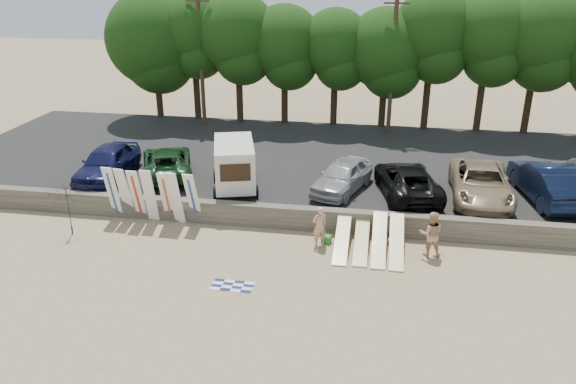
# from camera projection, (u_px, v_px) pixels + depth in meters

# --- Properties ---
(ground) EXTENTS (120.00, 120.00, 0.00)m
(ground) POSITION_uv_depth(u_px,v_px,m) (332.00, 266.00, 21.42)
(ground) COLOR tan
(ground) RESTS_ON ground
(seawall) EXTENTS (44.00, 0.50, 1.00)m
(seawall) POSITION_uv_depth(u_px,v_px,m) (339.00, 221.00, 23.96)
(seawall) COLOR #6B6356
(seawall) RESTS_ON ground
(parking_lot) EXTENTS (44.00, 14.50, 0.70)m
(parking_lot) POSITION_uv_depth(u_px,v_px,m) (350.00, 165.00, 30.85)
(parking_lot) COLOR #282828
(parking_lot) RESTS_ON ground
(treeline) EXTENTS (33.14, 6.36, 8.76)m
(treeline) POSITION_uv_depth(u_px,v_px,m) (343.00, 38.00, 35.14)
(treeline) COLOR #382616
(treeline) RESTS_ON parking_lot
(utility_poles) EXTENTS (25.80, 0.26, 9.00)m
(utility_poles) POSITION_uv_depth(u_px,v_px,m) (393.00, 57.00, 33.61)
(utility_poles) COLOR #473321
(utility_poles) RESTS_ON parking_lot
(box_trailer) EXTENTS (2.77, 3.92, 2.27)m
(box_trailer) POSITION_uv_depth(u_px,v_px,m) (234.00, 163.00, 26.34)
(box_trailer) COLOR beige
(box_trailer) RESTS_ON parking_lot
(car_0) EXTENTS (2.19, 5.01, 1.68)m
(car_0) POSITION_uv_depth(u_px,v_px,m) (107.00, 163.00, 27.73)
(car_0) COLOR #121440
(car_0) RESTS_ON parking_lot
(car_1) EXTENTS (4.04, 5.66, 1.43)m
(car_1) POSITION_uv_depth(u_px,v_px,m) (167.00, 162.00, 28.16)
(car_1) COLOR #123418
(car_1) RESTS_ON parking_lot
(car_2) EXTENTS (3.06, 4.66, 1.48)m
(car_2) POSITION_uv_depth(u_px,v_px,m) (342.00, 176.00, 26.29)
(car_2) COLOR #9E9EA3
(car_2) RESTS_ON parking_lot
(car_3) EXTENTS (3.39, 5.54, 1.43)m
(car_3) POSITION_uv_depth(u_px,v_px,m) (407.00, 180.00, 25.86)
(car_3) COLOR black
(car_3) RESTS_ON parking_lot
(car_4) EXTENTS (2.74, 5.59, 1.53)m
(car_4) POSITION_uv_depth(u_px,v_px,m) (481.00, 183.00, 25.39)
(car_4) COLOR #978260
(car_4) RESTS_ON parking_lot
(car_5) EXTENTS (2.64, 5.53, 1.75)m
(car_5) POSITION_uv_depth(u_px,v_px,m) (548.00, 182.00, 25.26)
(car_5) COLOR black
(car_5) RESTS_ON parking_lot
(surfboard_upright_0) EXTENTS (0.57, 0.64, 2.56)m
(surfboard_upright_0) POSITION_uv_depth(u_px,v_px,m) (113.00, 193.00, 24.82)
(surfboard_upright_0) COLOR white
(surfboard_upright_0) RESTS_ON ground
(surfboard_upright_1) EXTENTS (0.60, 0.78, 2.53)m
(surfboard_upright_1) POSITION_uv_depth(u_px,v_px,m) (125.00, 193.00, 24.78)
(surfboard_upright_1) COLOR white
(surfboard_upright_1) RESTS_ON ground
(surfboard_upright_2) EXTENTS (0.53, 0.75, 2.53)m
(surfboard_upright_2) POSITION_uv_depth(u_px,v_px,m) (137.00, 195.00, 24.59)
(surfboard_upright_2) COLOR white
(surfboard_upright_2) RESTS_ON ground
(surfboard_upright_3) EXTENTS (0.51, 0.58, 2.56)m
(surfboard_upright_3) POSITION_uv_depth(u_px,v_px,m) (150.00, 196.00, 24.49)
(surfboard_upright_3) COLOR white
(surfboard_upright_3) RESTS_ON ground
(surfboard_upright_4) EXTENTS (0.56, 0.86, 2.50)m
(surfboard_upright_4) POSITION_uv_depth(u_px,v_px,m) (167.00, 197.00, 24.41)
(surfboard_upright_4) COLOR white
(surfboard_upright_4) RESTS_ON ground
(surfboard_upright_5) EXTENTS (0.59, 0.71, 2.55)m
(surfboard_upright_5) POSITION_uv_depth(u_px,v_px,m) (176.00, 198.00, 24.27)
(surfboard_upright_5) COLOR white
(surfboard_upright_5) RESTS_ON ground
(surfboard_upright_6) EXTENTS (0.60, 0.86, 2.51)m
(surfboard_upright_6) POSITION_uv_depth(u_px,v_px,m) (193.00, 198.00, 24.28)
(surfboard_upright_6) COLOR white
(surfboard_upright_6) RESTS_ON ground
(surfboard_low_0) EXTENTS (0.56, 2.90, 0.92)m
(surfboard_low_0) POSITION_uv_depth(u_px,v_px,m) (342.00, 239.00, 22.51)
(surfboard_low_0) COLOR #FAE89D
(surfboard_low_0) RESTS_ON ground
(surfboard_low_1) EXTENTS (0.56, 2.93, 0.79)m
(surfboard_low_1) POSITION_uv_depth(u_px,v_px,m) (361.00, 241.00, 22.47)
(surfboard_low_1) COLOR #FAE89D
(surfboard_low_1) RESTS_ON ground
(surfboard_low_2) EXTENTS (0.56, 2.81, 1.18)m
(surfboard_low_2) POSITION_uv_depth(u_px,v_px,m) (379.00, 239.00, 22.17)
(surfboard_low_2) COLOR #FAE89D
(surfboard_low_2) RESTS_ON ground
(surfboard_low_3) EXTENTS (0.56, 2.82, 1.16)m
(surfboard_low_3) POSITION_uv_depth(u_px,v_px,m) (397.00, 241.00, 22.04)
(surfboard_low_3) COLOR #FAE89D
(surfboard_low_3) RESTS_ON ground
(beachgoer_a) EXTENTS (0.74, 0.66, 1.71)m
(beachgoer_a) POSITION_uv_depth(u_px,v_px,m) (319.00, 226.00, 22.67)
(beachgoer_a) COLOR tan
(beachgoer_a) RESTS_ON ground
(beachgoer_b) EXTENTS (0.93, 0.73, 1.86)m
(beachgoer_b) POSITION_uv_depth(u_px,v_px,m) (431.00, 234.00, 21.86)
(beachgoer_b) COLOR tan
(beachgoer_b) RESTS_ON ground
(cooler) EXTENTS (0.43, 0.37, 0.32)m
(cooler) POSITION_uv_depth(u_px,v_px,m) (326.00, 239.00, 23.12)
(cooler) COLOR green
(cooler) RESTS_ON ground
(gear_bag) EXTENTS (0.36, 0.32, 0.22)m
(gear_bag) POSITION_uv_depth(u_px,v_px,m) (389.00, 241.00, 23.05)
(gear_bag) COLOR orange
(gear_bag) RESTS_ON ground
(beach_towel) EXTENTS (1.52, 1.52, 0.00)m
(beach_towel) POSITION_uv_depth(u_px,v_px,m) (232.00, 286.00, 20.10)
(beach_towel) COLOR white
(beach_towel) RESTS_ON ground
(beach_umbrella) EXTENTS (2.78, 2.74, 2.23)m
(beach_umbrella) POSITION_uv_depth(u_px,v_px,m) (70.00, 210.00, 23.50)
(beach_umbrella) COLOR #212129
(beach_umbrella) RESTS_ON ground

